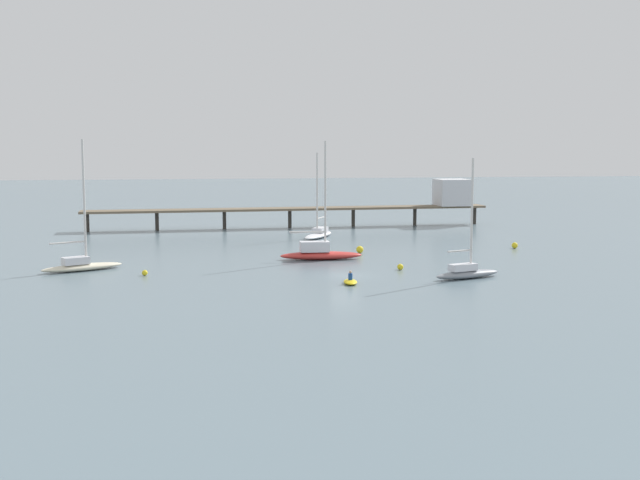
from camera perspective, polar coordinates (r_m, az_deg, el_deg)
The scene contains 11 objects.
ground_plane at distance 75.25m, azimuth 1.74°, elevation -2.45°, with size 400.00×400.00×0.00m, color slate.
pier at distance 119.38m, azimuth 4.18°, elevation 2.75°, with size 56.91×6.28×6.61m.
sailboat_cream at distance 81.07m, azimuth -16.01°, elevation -1.52°, with size 7.73×5.18×12.23m.
sailboat_white at distance 104.74m, azimuth -0.10°, elevation 0.51°, with size 5.60×7.95×10.65m.
sailboat_gray at distance 74.73m, azimuth 10.01°, elevation -2.06°, with size 6.83×3.66×10.59m.
sailboat_red at distance 85.32m, azimuth -0.02°, elevation -0.81°, with size 8.50×2.48×12.08m.
dinghy_yellow at distance 70.90m, azimuth 2.09°, elevation -2.84°, with size 1.40×2.61×1.14m.
mooring_buoy_near at distance 78.86m, azimuth 5.51°, elevation -1.84°, with size 0.58×0.58×0.58m, color yellow.
mooring_buoy_far at distance 96.78m, azimuth 13.17°, elevation -0.36°, with size 0.69×0.69×0.69m, color yellow.
mooring_buoy_mid at distance 76.80m, azimuth -11.89°, elevation -2.21°, with size 0.52×0.52×0.52m, color yellow.
mooring_buoy_inner at distance 90.38m, azimuth 2.74°, elevation -0.65°, with size 0.78×0.78×0.78m, color yellow.
Camera 1 is at (-13.64, -73.02, 12.02)m, focal length 46.82 mm.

